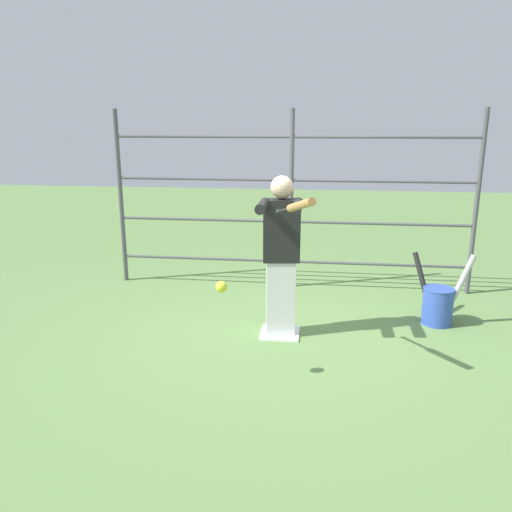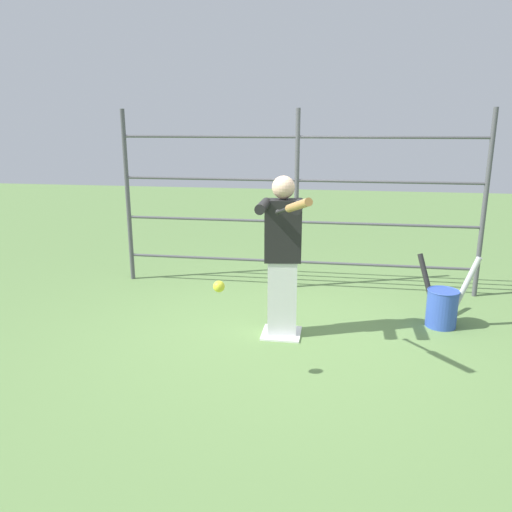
{
  "view_description": "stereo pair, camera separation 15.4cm",
  "coord_description": "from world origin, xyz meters",
  "px_view_note": "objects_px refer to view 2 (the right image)",
  "views": [
    {
      "loc": [
        -0.36,
        4.85,
        2.13
      ],
      "look_at": [
        0.2,
        0.43,
        0.95
      ],
      "focal_mm": 35.0,
      "sensor_mm": 36.0,
      "label": 1
    },
    {
      "loc": [
        -0.51,
        4.83,
        2.13
      ],
      "look_at": [
        0.2,
        0.43,
        0.95
      ],
      "focal_mm": 35.0,
      "sensor_mm": 36.0,
      "label": 2
    }
  ],
  "objects_px": {
    "softball_in_flight": "(219,286)",
    "bat_bucket": "(442,306)",
    "batter": "(282,252)",
    "baseball_bat_swinging": "(295,206)"
  },
  "relations": [
    {
      "from": "baseball_bat_swinging",
      "to": "bat_bucket",
      "type": "distance_m",
      "value": 2.4
    },
    {
      "from": "bat_bucket",
      "to": "softball_in_flight",
      "type": "bearing_deg",
      "value": 37.09
    },
    {
      "from": "batter",
      "to": "softball_in_flight",
      "type": "bearing_deg",
      "value": 69.27
    },
    {
      "from": "softball_in_flight",
      "to": "bat_bucket",
      "type": "bearing_deg",
      "value": -142.91
    },
    {
      "from": "softball_in_flight",
      "to": "bat_bucket",
      "type": "height_order",
      "value": "softball_in_flight"
    },
    {
      "from": "batter",
      "to": "bat_bucket",
      "type": "distance_m",
      "value": 1.89
    },
    {
      "from": "softball_in_flight",
      "to": "batter",
      "type": "bearing_deg",
      "value": -110.73
    },
    {
      "from": "softball_in_flight",
      "to": "bat_bucket",
      "type": "xyz_separation_m",
      "value": [
        -2.09,
        -1.58,
        -0.63
      ]
    },
    {
      "from": "baseball_bat_swinging",
      "to": "bat_bucket",
      "type": "relative_size",
      "value": 0.93
    },
    {
      "from": "bat_bucket",
      "to": "batter",
      "type": "bearing_deg",
      "value": 17.17
    }
  ]
}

